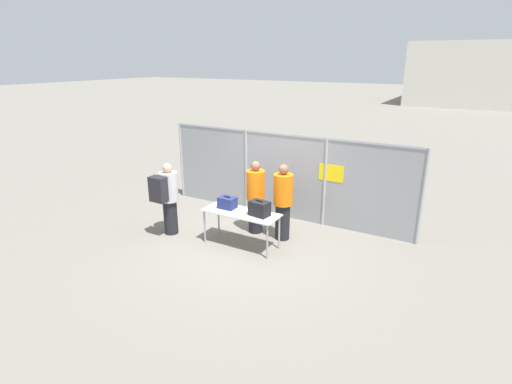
{
  "coord_description": "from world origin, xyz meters",
  "views": [
    {
      "loc": [
        4.18,
        -6.81,
        3.87
      ],
      "look_at": [
        -0.01,
        0.46,
        1.05
      ],
      "focal_mm": 28.0,
      "sensor_mm": 36.0,
      "label": 1
    }
  ],
  "objects_px": {
    "suitcase_black": "(259,208)",
    "traveler_hooded": "(167,196)",
    "suitcase_navy": "(227,203)",
    "inspection_table": "(241,215)",
    "utility_trailer": "(332,192)",
    "security_worker_far": "(283,201)",
    "security_worker_near": "(256,196)"
  },
  "relations": [
    {
      "from": "suitcase_black",
      "to": "utility_trailer",
      "type": "xyz_separation_m",
      "value": [
        0.45,
        3.17,
        -0.48
      ]
    },
    {
      "from": "suitcase_black",
      "to": "traveler_hooded",
      "type": "bearing_deg",
      "value": -170.78
    },
    {
      "from": "traveler_hooded",
      "to": "security_worker_far",
      "type": "height_order",
      "value": "security_worker_far"
    },
    {
      "from": "traveler_hooded",
      "to": "security_worker_far",
      "type": "xyz_separation_m",
      "value": [
        2.37,
        1.08,
        -0.03
      ]
    },
    {
      "from": "traveler_hooded",
      "to": "security_worker_far",
      "type": "relative_size",
      "value": 0.97
    },
    {
      "from": "security_worker_far",
      "to": "security_worker_near",
      "type": "bearing_deg",
      "value": -1.83
    },
    {
      "from": "traveler_hooded",
      "to": "security_worker_near",
      "type": "height_order",
      "value": "security_worker_near"
    },
    {
      "from": "inspection_table",
      "to": "security_worker_near",
      "type": "distance_m",
      "value": 0.8
    },
    {
      "from": "suitcase_black",
      "to": "security_worker_near",
      "type": "bearing_deg",
      "value": 125.05
    },
    {
      "from": "inspection_table",
      "to": "traveler_hooded",
      "type": "height_order",
      "value": "traveler_hooded"
    },
    {
      "from": "inspection_table",
      "to": "security_worker_far",
      "type": "distance_m",
      "value": 0.99
    },
    {
      "from": "inspection_table",
      "to": "utility_trailer",
      "type": "relative_size",
      "value": 0.42
    },
    {
      "from": "traveler_hooded",
      "to": "security_worker_near",
      "type": "bearing_deg",
      "value": 46.43
    },
    {
      "from": "inspection_table",
      "to": "security_worker_far",
      "type": "height_order",
      "value": "security_worker_far"
    },
    {
      "from": "security_worker_near",
      "to": "security_worker_far",
      "type": "relative_size",
      "value": 0.99
    },
    {
      "from": "inspection_table",
      "to": "utility_trailer",
      "type": "xyz_separation_m",
      "value": [
        0.89,
        3.19,
        -0.26
      ]
    },
    {
      "from": "inspection_table",
      "to": "security_worker_far",
      "type": "xyz_separation_m",
      "value": [
        0.62,
        0.75,
        0.19
      ]
    },
    {
      "from": "inspection_table",
      "to": "traveler_hooded",
      "type": "distance_m",
      "value": 1.8
    },
    {
      "from": "suitcase_navy",
      "to": "security_worker_far",
      "type": "height_order",
      "value": "security_worker_far"
    },
    {
      "from": "security_worker_near",
      "to": "suitcase_black",
      "type": "bearing_deg",
      "value": 121.02
    },
    {
      "from": "suitcase_black",
      "to": "utility_trailer",
      "type": "distance_m",
      "value": 3.24
    },
    {
      "from": "traveler_hooded",
      "to": "inspection_table",
      "type": "bearing_deg",
      "value": 23.57
    },
    {
      "from": "suitcase_black",
      "to": "security_worker_far",
      "type": "height_order",
      "value": "security_worker_far"
    },
    {
      "from": "suitcase_navy",
      "to": "suitcase_black",
      "type": "xyz_separation_m",
      "value": [
        0.82,
        -0.03,
        0.03
      ]
    },
    {
      "from": "suitcase_black",
      "to": "traveler_hooded",
      "type": "distance_m",
      "value": 2.22
    },
    {
      "from": "traveler_hooded",
      "to": "utility_trailer",
      "type": "xyz_separation_m",
      "value": [
        2.64,
        3.52,
        -0.48
      ]
    },
    {
      "from": "security_worker_far",
      "to": "utility_trailer",
      "type": "xyz_separation_m",
      "value": [
        0.27,
        2.44,
        -0.45
      ]
    },
    {
      "from": "suitcase_black",
      "to": "security_worker_far",
      "type": "bearing_deg",
      "value": 75.9
    },
    {
      "from": "suitcase_black",
      "to": "utility_trailer",
      "type": "relative_size",
      "value": 0.11
    },
    {
      "from": "inspection_table",
      "to": "suitcase_black",
      "type": "bearing_deg",
      "value": 3.23
    },
    {
      "from": "suitcase_black",
      "to": "traveler_hooded",
      "type": "relative_size",
      "value": 0.26
    },
    {
      "from": "suitcase_black",
      "to": "suitcase_navy",
      "type": "bearing_deg",
      "value": 177.84
    }
  ]
}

